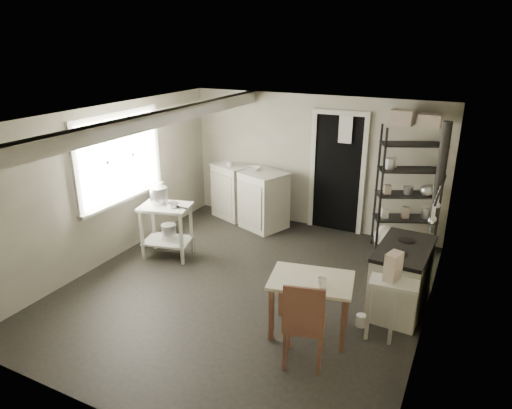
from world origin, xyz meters
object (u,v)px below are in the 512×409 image
at_px(prep_table, 167,232).
at_px(chair, 305,321).
at_px(stove, 401,276).
at_px(stockpot, 159,196).
at_px(base_cabinets, 249,197).
at_px(work_table, 310,303).
at_px(flour_sack, 386,236).
at_px(shelf_rack, 408,192).

xyz_separation_m(prep_table, chair, (2.74, -1.35, 0.08)).
bearing_deg(stove, stockpot, -175.95).
bearing_deg(stove, base_cabinets, 152.95).
height_order(stove, chair, chair).
height_order(base_cabinets, work_table, base_cabinets).
height_order(stove, flour_sack, stove).
relative_size(base_cabinets, work_table, 1.69).
height_order(shelf_rack, work_table, shelf_rack).
relative_size(prep_table, stove, 0.79).
xyz_separation_m(prep_table, stockpot, (-0.13, 0.05, 0.54)).
height_order(stockpot, flour_sack, stockpot).
xyz_separation_m(shelf_rack, flour_sack, (-0.23, -0.19, -0.71)).
relative_size(prep_table, stockpot, 2.93).
distance_m(prep_table, stockpot, 0.56).
xyz_separation_m(base_cabinets, stove, (2.98, -1.71, -0.02)).
relative_size(stove, chair, 1.08).
bearing_deg(chair, shelf_rack, 68.17).
relative_size(prep_table, chair, 0.85).
relative_size(shelf_rack, chair, 2.01).
distance_m(base_cabinets, chair, 3.92).
relative_size(stockpot, stove, 0.27).
bearing_deg(work_table, base_cabinets, 128.72).
xyz_separation_m(prep_table, stove, (3.44, 0.12, 0.04)).
distance_m(prep_table, shelf_rack, 3.73).
distance_m(stockpot, stove, 3.61).
relative_size(stove, flour_sack, 2.48).
xyz_separation_m(chair, flour_sack, (0.21, 3.04, -0.24)).
bearing_deg(shelf_rack, stove, -105.77).
xyz_separation_m(work_table, flour_sack, (0.33, 2.55, -0.14)).
xyz_separation_m(work_table, chair, (0.12, -0.49, 0.10)).
distance_m(shelf_rack, chair, 3.30).
distance_m(prep_table, flour_sack, 3.40).
bearing_deg(flour_sack, stove, -72.58).
relative_size(prep_table, shelf_rack, 0.42).
xyz_separation_m(stove, chair, (-0.70, -1.47, 0.04)).
bearing_deg(flour_sack, work_table, -97.28).
relative_size(work_table, chair, 0.92).
bearing_deg(shelf_rack, base_cabinets, 156.86).
bearing_deg(prep_table, flour_sack, 29.84).
height_order(base_cabinets, shelf_rack, shelf_rack).
bearing_deg(base_cabinets, stove, -9.06).
height_order(prep_table, stockpot, stockpot).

